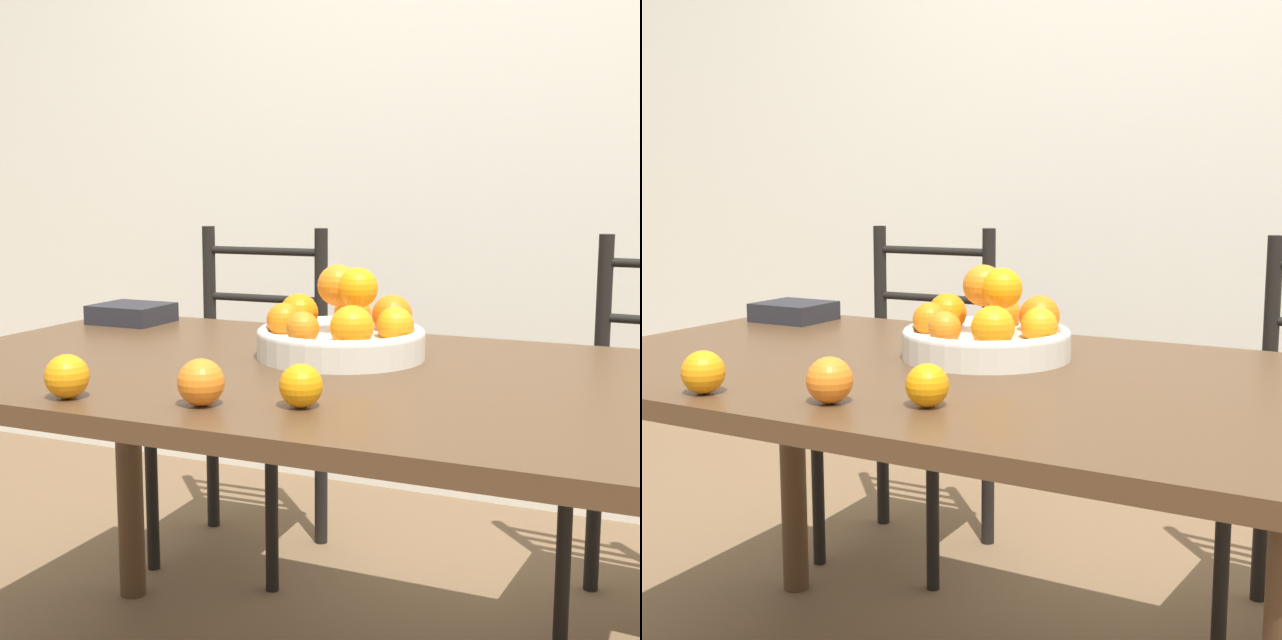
{
  "view_description": "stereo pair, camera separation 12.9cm",
  "coord_description": "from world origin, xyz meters",
  "views": [
    {
      "loc": [
        0.71,
        -1.5,
        1.1
      ],
      "look_at": [
        0.03,
        0.01,
        0.85
      ],
      "focal_mm": 50.0,
      "sensor_mm": 36.0,
      "label": 1
    },
    {
      "loc": [
        0.83,
        -1.44,
        1.1
      ],
      "look_at": [
        0.03,
        0.01,
        0.85
      ],
      "focal_mm": 50.0,
      "sensor_mm": 36.0,
      "label": 2
    }
  ],
  "objects": [
    {
      "name": "wall_back",
      "position": [
        0.0,
        1.51,
        1.3
      ],
      "size": [
        8.0,
        0.06,
        2.6
      ],
      "color": "silver",
      "rests_on": "ground_plane"
    },
    {
      "name": "dining_table",
      "position": [
        0.0,
        0.0,
        0.66
      ],
      "size": [
        1.55,
        0.92,
        0.76
      ],
      "color": "#4C331E",
      "rests_on": "ground_plane"
    },
    {
      "name": "fruit_bowl",
      "position": [
        0.03,
        0.12,
        0.82
      ],
      "size": [
        0.34,
        0.34,
        0.19
      ],
      "color": "beige",
      "rests_on": "dining_table"
    },
    {
      "name": "orange_loose_0",
      "position": [
        0.13,
        -0.29,
        0.8
      ],
      "size": [
        0.07,
        0.07,
        0.07
      ],
      "color": "orange",
      "rests_on": "dining_table"
    },
    {
      "name": "orange_loose_1",
      "position": [
        -0.01,
        -0.34,
        0.8
      ],
      "size": [
        0.07,
        0.07,
        0.07
      ],
      "color": "orange",
      "rests_on": "dining_table"
    },
    {
      "name": "orange_loose_2",
      "position": [
        -0.24,
        -0.39,
        0.8
      ],
      "size": [
        0.07,
        0.07,
        0.07
      ],
      "color": "orange",
      "rests_on": "dining_table"
    },
    {
      "name": "chair_left",
      "position": [
        -0.56,
        0.77,
        0.47
      ],
      "size": [
        0.44,
        0.42,
        0.98
      ],
      "rotation": [
        0.0,
        0.0,
        0.04
      ],
      "color": "black",
      "rests_on": "ground_plane"
    },
    {
      "name": "book_stack",
      "position": [
        -0.63,
        0.32,
        0.78
      ],
      "size": [
        0.17,
        0.16,
        0.05
      ],
      "color": "#232328",
      "rests_on": "dining_table"
    }
  ]
}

